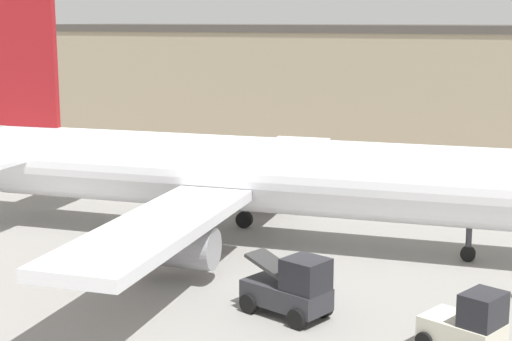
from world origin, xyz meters
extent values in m
plane|color=gray|center=(0.00, 0.00, 0.00)|extent=(400.00, 400.00, 0.00)
cube|color=gray|center=(0.00, 37.35, 4.93)|extent=(68.75, 11.49, 9.86)
cube|color=#47423D|center=(0.00, 37.35, 10.21)|extent=(68.75, 11.72, 0.70)
cylinder|color=white|center=(0.00, 0.00, 3.51)|extent=(29.04, 5.61, 3.76)
cube|color=white|center=(-2.00, 8.58, 2.85)|extent=(4.53, 13.83, 0.50)
cube|color=white|center=(-0.88, -8.77, 2.85)|extent=(4.53, 13.83, 0.50)
cylinder|color=#939399|center=(-1.87, 6.54, 1.53)|extent=(3.54, 2.05, 1.83)
cylinder|color=#939399|center=(-1.01, -6.73, 1.53)|extent=(3.54, 2.05, 1.83)
cube|color=maroon|center=(-13.65, -0.88, 9.07)|extent=(5.17, 0.69, 7.37)
cube|color=white|center=(-13.91, 3.24, 3.88)|extent=(3.67, 4.72, 0.24)
cylinder|color=#38383D|center=(10.37, 0.67, 0.81)|extent=(0.28, 0.28, 1.63)
cylinder|color=black|center=(10.37, 0.67, 0.35)|extent=(0.72, 0.39, 0.70)
cylinder|color=#38383D|center=(-1.28, -2.53, 0.81)|extent=(0.28, 0.28, 1.63)
cylinder|color=black|center=(-1.28, -2.53, 0.45)|extent=(0.92, 0.41, 0.90)
cylinder|color=#38383D|center=(-1.60, 2.34, 0.81)|extent=(0.28, 0.28, 1.63)
cylinder|color=black|center=(-1.60, 2.34, 0.45)|extent=(0.92, 0.41, 0.90)
cube|color=beige|center=(11.33, -9.69, 0.71)|extent=(3.05, 2.55, 0.79)
cube|color=black|center=(12.00, -9.97, 1.66)|extent=(1.64, 1.83, 1.12)
cylinder|color=black|center=(10.17, -10.10, 0.32)|extent=(0.69, 0.50, 0.63)
cylinder|color=black|center=(10.82, -8.56, 0.32)|extent=(0.69, 0.50, 0.63)
cube|color=#2D2D33|center=(4.69, -8.84, 0.80)|extent=(3.74, 2.68, 0.84)
cube|color=black|center=(5.58, -9.18, 1.83)|extent=(1.90, 1.86, 1.21)
cube|color=#333333|center=(4.12, -8.63, 1.83)|extent=(2.36, 1.78, 0.80)
cylinder|color=black|center=(5.53, -10.00, 0.38)|extent=(0.81, 0.53, 0.76)
cylinder|color=black|center=(6.08, -8.52, 0.38)|extent=(0.81, 0.53, 0.76)
cylinder|color=black|center=(3.30, -9.17, 0.38)|extent=(0.81, 0.53, 0.76)
cylinder|color=black|center=(3.86, -7.68, 0.38)|extent=(0.81, 0.53, 0.76)
camera|label=1|loc=(13.98, -35.63, 11.13)|focal=55.00mm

